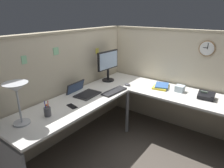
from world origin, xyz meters
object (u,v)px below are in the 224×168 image
(monitor, at_px, (108,64))
(keyboard, at_px, (114,91))
(pen_cup, at_px, (47,112))
(office_phone, at_px, (207,96))
(tissue_box, at_px, (180,89))
(wall_clock, at_px, (207,48))
(laptop, at_px, (82,92))
(book_stack, at_px, (161,86))
(computer_mouse, at_px, (128,85))
(cell_phone, at_px, (72,106))
(desk_lamp_dome, at_px, (16,91))

(monitor, bearing_deg, keyboard, -132.77)
(pen_cup, relative_size, office_phone, 0.82)
(tissue_box, bearing_deg, office_phone, -95.30)
(wall_clock, bearing_deg, monitor, 110.86)
(laptop, bearing_deg, book_stack, -42.12)
(keyboard, distance_m, wall_clock, 1.43)
(computer_mouse, bearing_deg, book_stack, -62.40)
(keyboard, xyz_separation_m, book_stack, (0.57, -0.47, 0.01))
(cell_phone, height_order, wall_clock, wall_clock)
(computer_mouse, distance_m, cell_phone, 1.03)
(keyboard, xyz_separation_m, pen_cup, (-1.00, 0.19, 0.04))
(laptop, distance_m, computer_mouse, 0.74)
(computer_mouse, bearing_deg, pen_cup, 171.34)
(monitor, relative_size, book_stack, 1.55)
(laptop, relative_size, keyboard, 0.93)
(computer_mouse, height_order, book_stack, book_stack)
(keyboard, bearing_deg, pen_cup, 173.12)
(computer_mouse, xyz_separation_m, desk_lamp_dome, (-1.60, 0.29, 0.35))
(laptop, distance_m, office_phone, 1.69)
(keyboard, distance_m, office_phone, 1.25)
(wall_clock, bearing_deg, desk_lamp_dome, 149.69)
(pen_cup, height_order, cell_phone, pen_cup)
(pen_cup, bearing_deg, wall_clock, -31.87)
(office_phone, relative_size, tissue_box, 1.83)
(tissue_box, bearing_deg, pen_cup, 149.26)
(keyboard, relative_size, book_stack, 1.33)
(book_stack, bearing_deg, pen_cup, 157.28)
(laptop, bearing_deg, keyboard, -46.57)
(desk_lamp_dome, xyz_separation_m, wall_clock, (2.12, -1.24, 0.24))
(keyboard, distance_m, computer_mouse, 0.34)
(pen_cup, distance_m, wall_clock, 2.27)
(wall_clock, bearing_deg, tissue_box, 142.35)
(desk_lamp_dome, xyz_separation_m, pen_cup, (0.26, -0.08, -0.31))
(office_phone, relative_size, book_stack, 0.68)
(monitor, bearing_deg, computer_mouse, -92.16)
(computer_mouse, bearing_deg, wall_clock, -61.07)
(tissue_box, height_order, wall_clock, wall_clock)
(desk_lamp_dome, bearing_deg, cell_phone, -12.61)
(laptop, height_order, pen_cup, pen_cup)
(cell_phone, xyz_separation_m, book_stack, (1.26, -0.61, 0.02))
(keyboard, height_order, computer_mouse, computer_mouse)
(computer_mouse, bearing_deg, tissue_box, -71.75)
(book_stack, distance_m, tissue_box, 0.28)
(tissue_box, distance_m, wall_clock, 0.67)
(laptop, relative_size, tissue_box, 3.34)
(office_phone, distance_m, book_stack, 0.65)
(monitor, relative_size, keyboard, 1.16)
(cell_phone, distance_m, wall_clock, 2.00)
(pen_cup, relative_size, book_stack, 0.56)
(desk_lamp_dome, height_order, pen_cup, desk_lamp_dome)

